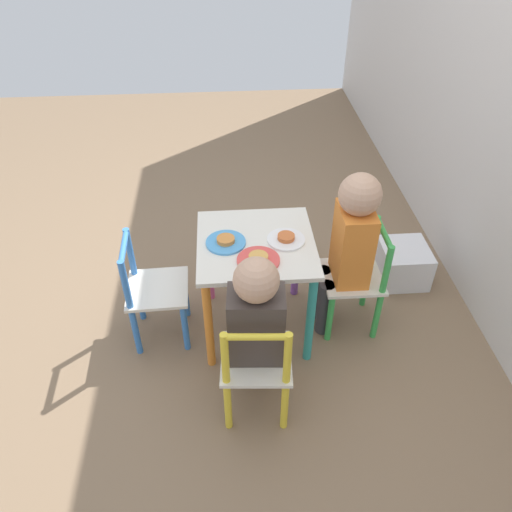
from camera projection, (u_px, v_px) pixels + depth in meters
name	position (u px, v px, depth m)	size (l,w,h in m)	color
ground_plane	(256.00, 325.00, 2.36)	(6.00, 6.00, 0.00)	#7F664C
kids_table	(256.00, 260.00, 2.11)	(0.49, 0.49, 0.49)	silver
chair_green	(357.00, 280.00, 2.22)	(0.26, 0.26, 0.52)	silver
chair_yellow	(256.00, 366.00, 1.85)	(0.28, 0.28, 0.52)	silver
chair_blue	(153.00, 292.00, 2.16)	(0.27, 0.27, 0.52)	silver
child_back	(350.00, 241.00, 2.08)	(0.20, 0.22, 0.79)	#38383D
child_right	(256.00, 321.00, 1.78)	(0.22, 0.21, 0.73)	#7A6B5B
plate_back	(286.00, 239.00, 2.05)	(0.16, 0.16, 0.03)	white
plate_right	(258.00, 259.00, 1.95)	(0.17, 0.17, 0.03)	#E54C47
plate_front	(226.00, 242.00, 2.04)	(0.16, 0.16, 0.03)	#4C9EE0
storage_bin	(403.00, 263.00, 2.57)	(0.25, 0.24, 0.19)	silver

